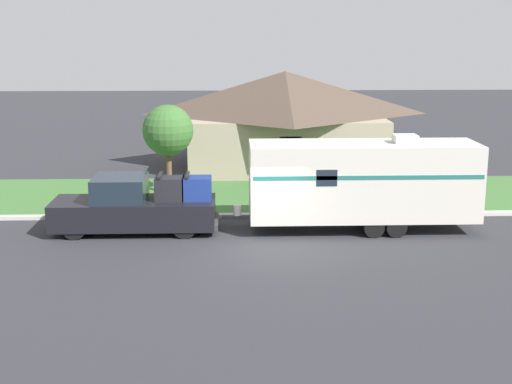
% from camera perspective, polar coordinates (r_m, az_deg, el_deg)
% --- Properties ---
extents(ground_plane, '(120.00, 120.00, 0.00)m').
position_cam_1_polar(ground_plane, '(23.39, 0.94, -4.40)').
color(ground_plane, '#2D2D33').
extents(curb_strip, '(80.00, 0.30, 0.14)m').
position_cam_1_polar(curb_strip, '(26.97, 0.53, -1.88)').
color(curb_strip, beige).
rests_on(curb_strip, ground_plane).
extents(lawn_strip, '(80.00, 7.00, 0.03)m').
position_cam_1_polar(lawn_strip, '(30.52, 0.23, -0.22)').
color(lawn_strip, '#3D6B33').
rests_on(lawn_strip, ground_plane).
extents(house_across_street, '(10.32, 8.01, 4.87)m').
position_cam_1_polar(house_across_street, '(36.62, 2.32, 5.97)').
color(house_across_street, gray).
rests_on(house_across_street, ground_plane).
extents(pickup_truck, '(5.76, 2.05, 2.07)m').
position_cam_1_polar(pickup_truck, '(25.19, -9.57, -1.17)').
color(pickup_truck, black).
rests_on(pickup_truck, ground_plane).
extents(travel_trailer, '(8.91, 2.28, 3.39)m').
position_cam_1_polar(travel_trailer, '(25.19, 8.56, 0.91)').
color(travel_trailer, black).
rests_on(travel_trailer, ground_plane).
extents(mailbox, '(0.48, 0.20, 1.25)m').
position_cam_1_polar(mailbox, '(27.41, 2.26, 0.28)').
color(mailbox, brown).
rests_on(mailbox, ground_plane).
extents(tree_in_yard, '(2.16, 2.16, 3.85)m').
position_cam_1_polar(tree_in_yard, '(30.49, -7.06, 4.90)').
color(tree_in_yard, brown).
rests_on(tree_in_yard, ground_plane).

